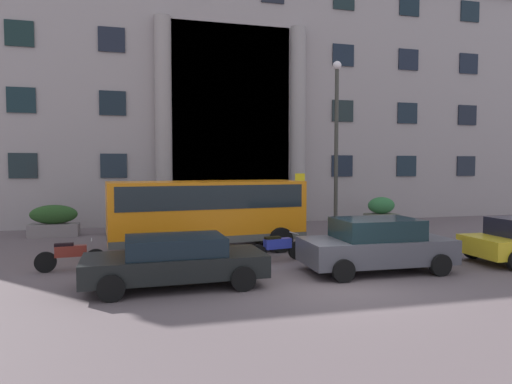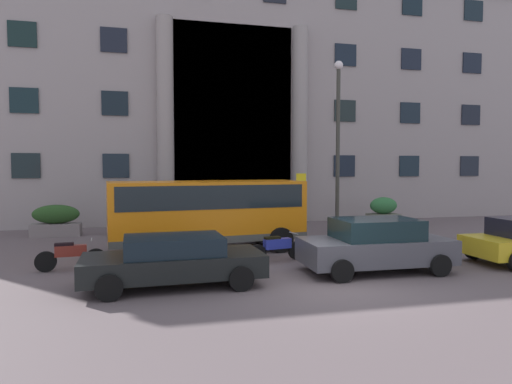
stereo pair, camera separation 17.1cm
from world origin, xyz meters
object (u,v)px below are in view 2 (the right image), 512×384
at_px(hedge_planter_far_east, 56,221).
at_px(parked_hatchback_near, 376,245).
at_px(lamppost_plaza_centre, 338,134).
at_px(motorcycle_far_end, 69,255).
at_px(hedge_planter_entrance_right, 383,212).
at_px(orange_minibus, 207,209).
at_px(bus_stop_sign, 301,198).
at_px(hedge_planter_entrance_left, 237,217).
at_px(hedge_planter_far_west, 129,218).
at_px(parked_sedan_second, 174,260).
at_px(scooter_by_planter, 276,247).
at_px(motorcycle_near_kerb, 359,243).

distance_m(hedge_planter_far_east, parked_hatchback_near, 13.97).
distance_m(hedge_planter_far_east, lamppost_plaza_centre, 13.21).
distance_m(motorcycle_far_end, lamppost_plaza_centre, 12.68).
distance_m(hedge_planter_entrance_right, motorcycle_far_end, 15.73).
relative_size(orange_minibus, parked_hatchback_near, 1.63).
xyz_separation_m(orange_minibus, lamppost_plaza_centre, (6.46, 3.11, 3.04)).
bearing_deg(bus_stop_sign, hedge_planter_entrance_left, 127.95).
height_order(hedge_planter_far_west, lamppost_plaza_centre, lamppost_plaza_centre).
distance_m(hedge_planter_far_west, lamppost_plaza_centre, 10.31).
xyz_separation_m(parked_sedan_second, lamppost_plaza_centre, (7.90, 7.71, 3.90)).
bearing_deg(scooter_by_planter, orange_minibus, 117.09).
distance_m(orange_minibus, parked_hatchback_near, 6.21).
relative_size(hedge_planter_far_west, scooter_by_planter, 0.92).
height_order(orange_minibus, scooter_by_planter, orange_minibus).
bearing_deg(parked_hatchback_near, hedge_planter_far_east, 138.67).
bearing_deg(hedge_planter_entrance_right, bus_stop_sign, -154.20).
relative_size(hedge_planter_far_west, parked_sedan_second, 0.40).
xyz_separation_m(parked_hatchback_near, motorcycle_near_kerb, (0.58, 2.16, -0.32)).
height_order(bus_stop_sign, parked_hatchback_near, bus_stop_sign).
height_order(hedge_planter_entrance_right, scooter_by_planter, hedge_planter_entrance_right).
distance_m(hedge_planter_far_west, motorcycle_near_kerb, 10.63).
relative_size(hedge_planter_far_west, motorcycle_near_kerb, 0.92).
distance_m(parked_hatchback_near, motorcycle_far_end, 8.97).
xyz_separation_m(parked_sedan_second, motorcycle_far_end, (-2.89, 2.48, -0.22)).
distance_m(hedge_planter_far_east, parked_sedan_second, 10.63).
height_order(hedge_planter_far_east, hedge_planter_entrance_left, hedge_planter_far_east).
distance_m(scooter_by_planter, lamppost_plaza_centre, 8.23).
bearing_deg(parked_sedan_second, lamppost_plaza_centre, 42.20).
bearing_deg(hedge_planter_far_east, orange_minibus, -39.62).
bearing_deg(hedge_planter_far_east, hedge_planter_entrance_left, 0.16).
height_order(scooter_by_planter, motorcycle_far_end, same).
relative_size(orange_minibus, hedge_planter_far_west, 3.80).
relative_size(orange_minibus, hedge_planter_entrance_right, 4.60).
relative_size(orange_minibus, motorcycle_far_end, 3.59).
bearing_deg(lamppost_plaza_centre, parked_sedan_second, -135.71).
distance_m(orange_minibus, scooter_by_planter, 3.24).
distance_m(hedge_planter_far_west, parked_hatchback_near, 11.83).
xyz_separation_m(hedge_planter_far_west, motorcycle_far_end, (-1.41, -7.09, -0.28)).
bearing_deg(scooter_by_planter, motorcycle_far_end, 165.98).
relative_size(parked_hatchback_near, scooter_by_planter, 2.14).
relative_size(hedge_planter_entrance_left, parked_hatchback_near, 0.48).
bearing_deg(parked_hatchback_near, scooter_by_planter, 141.50).
relative_size(hedge_planter_entrance_left, parked_sedan_second, 0.46).
bearing_deg(lamppost_plaza_centre, hedge_planter_far_west, 168.81).
bearing_deg(hedge_planter_entrance_right, lamppost_plaza_centre, -153.28).
distance_m(bus_stop_sign, parked_hatchback_near, 6.59).
bearing_deg(hedge_planter_far_east, lamppost_plaza_centre, -8.57).
height_order(parked_hatchback_near, scooter_by_planter, parked_hatchback_near).
distance_m(motorcycle_near_kerb, motorcycle_far_end, 9.25).
bearing_deg(scooter_by_planter, hedge_planter_far_east, 125.51).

